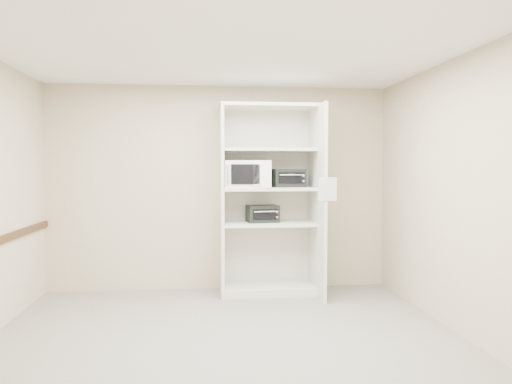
{
  "coord_description": "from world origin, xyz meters",
  "views": [
    {
      "loc": [
        -0.22,
        -4.65,
        1.61
      ],
      "look_at": [
        0.43,
        1.4,
        1.32
      ],
      "focal_mm": 35.0,
      "sensor_mm": 36.0,
      "label": 1
    }
  ],
  "objects": [
    {
      "name": "shelving_unit",
      "position": [
        0.67,
        1.7,
        1.13
      ],
      "size": [
        1.24,
        0.92,
        2.42
      ],
      "color": "silver",
      "rests_on": "floor"
    },
    {
      "name": "wall_back",
      "position": [
        0.0,
        2.0,
        1.35
      ],
      "size": [
        4.5,
        0.02,
        2.7
      ],
      "primitive_type": "cube",
      "color": "#BDAF92",
      "rests_on": "ground"
    },
    {
      "name": "floor",
      "position": [
        0.0,
        0.0,
        0.0
      ],
      "size": [
        4.5,
        4.0,
        0.01
      ],
      "primitive_type": "cube",
      "color": "slate",
      "rests_on": "ground"
    },
    {
      "name": "toaster_oven_upper",
      "position": [
        0.89,
        1.75,
        1.49
      ],
      "size": [
        0.43,
        0.34,
        0.23
      ],
      "primitive_type": "cube",
      "rotation": [
        0.0,
        0.0,
        0.08
      ],
      "color": "black",
      "rests_on": "shelving_unit"
    },
    {
      "name": "paper_sign",
      "position": [
        1.24,
        1.07,
        1.37
      ],
      "size": [
        0.21,
        0.02,
        0.27
      ],
      "primitive_type": "cube",
      "rotation": [
        0.0,
        0.0,
        0.08
      ],
      "color": "white",
      "rests_on": "shelving_unit"
    },
    {
      "name": "ceiling",
      "position": [
        0.0,
        0.0,
        2.7
      ],
      "size": [
        4.5,
        4.0,
        0.01
      ],
      "primitive_type": "cube",
      "color": "white"
    },
    {
      "name": "wall_front",
      "position": [
        0.0,
        -2.0,
        1.35
      ],
      "size": [
        4.5,
        0.02,
        2.7
      ],
      "primitive_type": "cube",
      "color": "#BDAF92",
      "rests_on": "ground"
    },
    {
      "name": "wall_right",
      "position": [
        2.25,
        0.0,
        1.35
      ],
      "size": [
        0.02,
        4.0,
        2.7
      ],
      "primitive_type": "cube",
      "color": "#BDAF92",
      "rests_on": "ground"
    },
    {
      "name": "microwave",
      "position": [
        0.35,
        1.65,
        1.54
      ],
      "size": [
        0.6,
        0.48,
        0.34
      ],
      "primitive_type": "cube",
      "rotation": [
        0.0,
        0.0,
        -0.08
      ],
      "color": "white",
      "rests_on": "shelving_unit"
    },
    {
      "name": "toaster_oven_lower",
      "position": [
        0.54,
        1.71,
        1.03
      ],
      "size": [
        0.42,
        0.34,
        0.22
      ],
      "primitive_type": "cube",
      "rotation": [
        0.0,
        0.0,
        0.13
      ],
      "color": "black",
      "rests_on": "shelving_unit"
    }
  ]
}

